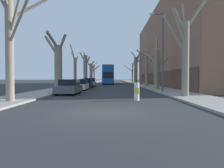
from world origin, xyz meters
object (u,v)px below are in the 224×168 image
Objects in this scene: street_tree_right_4 at (136,69)px; street_tree_right_5 at (133,71)px; street_tree_left_2 at (75,70)px; street_tree_left_5 at (94,72)px; street_tree_left_1 at (58,64)px; street_tree_right_1 at (157,67)px; street_tree_left_3 at (85,68)px; street_tree_right_3 at (140,69)px; parked_car_0 at (69,87)px; lamp_post at (162,48)px; parked_car_2 at (86,84)px; parked_car_3 at (90,82)px; street_tree_right_2 at (147,67)px; traffic_bollard at (137,92)px; parked_car_1 at (80,85)px; street_tree_left_0 at (11,39)px; street_tree_left_4 at (91,72)px; double_decker_bus at (109,74)px; street_tree_right_0 at (185,50)px.

street_tree_right_5 is (-0.05, 10.41, -0.37)m from street_tree_right_4.
street_tree_left_5 is at bearing 90.03° from street_tree_left_2.
street_tree_right_1 reaches higher than street_tree_left_1.
street_tree_left_2 is 1.02× the size of street_tree_right_1.
street_tree_left_5 is (-0.22, 23.37, -0.19)m from street_tree_left_3.
street_tree_right_4 is (0.11, 9.72, 0.48)m from street_tree_right_3.
parked_car_0 is 9.71m from lamp_post.
parked_car_3 is (0.00, 5.25, 0.04)m from parked_car_2.
street_tree_right_1 is at bearing -90.54° from street_tree_right_4.
street_tree_right_2 is (11.94, -33.38, 0.06)m from street_tree_left_5.
street_tree_right_5 is 52.23m from traffic_bollard.
street_tree_left_2 is at bearing 98.40° from parked_car_0.
street_tree_left_1 is at bearing -137.95° from parked_car_1.
street_tree_left_2 is 3.42m from parked_car_3.
parked_car_0 is at bearing -63.17° from street_tree_left_1.
street_tree_right_3 is 32.23m from traffic_bollard.
parked_car_2 is at bearing 107.86° from traffic_bollard.
street_tree_left_0 is 18.51m from street_tree_right_1.
street_tree_right_1 is 9.36m from street_tree_right_2.
double_decker_bus is at bearing -59.60° from street_tree_left_4.
parked_car_2 is at bearing 74.33° from street_tree_left_1.
double_decker_bus is at bearing 82.77° from street_tree_left_0.
street_tree_right_1 reaches higher than parked_car_1.
street_tree_left_2 is at bearing 90.91° from street_tree_left_0.
street_tree_left_0 reaches higher than parked_car_1.
parked_car_1 is (-9.65, -40.27, -2.77)m from street_tree_right_5.
parked_car_3 reaches higher than parked_car_1.
street_tree_left_4 is (0.18, 23.18, 0.26)m from street_tree_left_2.
street_tree_left_1 is 0.93× the size of street_tree_left_4.
street_tree_left_5 is 1.51× the size of parked_car_0.
street_tree_left_1 is 5.25m from parked_car_0.
street_tree_right_4 is at bearing 69.60° from street_tree_left_1.
street_tree_right_1 is 28.50m from street_tree_right_4.
street_tree_right_1 is at bearing -90.33° from street_tree_right_5.
street_tree_left_3 is 0.87× the size of street_tree_right_0.
parked_car_2 is (-9.58, -14.48, -2.64)m from street_tree_right_3.
street_tree_left_4 is at bearing 118.06° from street_tree_right_2.
street_tree_left_0 reaches higher than street_tree_left_3.
street_tree_right_2 is at bearing -70.32° from street_tree_left_5.
street_tree_left_3 is 21.04m from parked_car_1.
street_tree_right_1 is at bearing -91.08° from street_tree_right_2.
street_tree_left_1 is 0.89× the size of street_tree_left_2.
parked_car_3 is (-0.00, 17.03, 0.04)m from parked_car_0.
street_tree_right_1 reaches higher than double_decker_bus.
street_tree_right_1 is 0.98× the size of street_tree_right_2.
street_tree_right_5 is at bearing 74.41° from street_tree_left_1.
street_tree_right_2 is at bearing 5.65° from street_tree_left_2.
parked_car_3 is (2.13, 12.83, -2.28)m from street_tree_left_1.
lamp_post reaches higher than street_tree_left_1.
traffic_bollard is at bearing -45.01° from parked_car_0.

